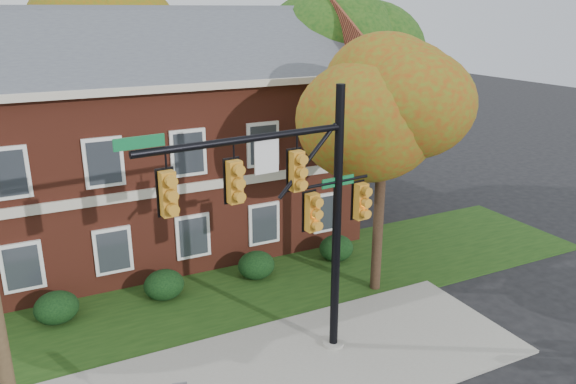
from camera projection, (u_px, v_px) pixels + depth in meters
name	position (u px, v px, depth m)	size (l,w,h in m)	color
sidewalk	(289.00, 371.00, 15.66)	(14.00, 5.00, 0.08)	gray
grass_strip	(226.00, 294.00, 19.91)	(30.00, 6.00, 0.04)	#193811
apartment_building	(122.00, 131.00, 22.57)	(18.80, 8.80, 9.74)	maroon
hedge_left	(56.00, 308.00, 18.00)	(1.40, 1.26, 1.05)	black
hedge_center	(164.00, 285.00, 19.50)	(1.40, 1.26, 1.05)	black
hedge_right	(256.00, 265.00, 20.99)	(1.40, 1.26, 1.05)	black
hedge_far_right	(336.00, 248.00, 22.48)	(1.40, 1.26, 1.05)	black
tree_near_right	(393.00, 105.00, 18.26)	(4.50, 4.25, 8.58)	black
tree_right_rear	(351.00, 42.00, 27.16)	(6.30, 5.95, 10.62)	black
tree_far_rear	(112.00, 26.00, 28.61)	(6.84, 6.46, 11.52)	black
traffic_signal	(295.00, 203.00, 14.58)	(6.99, 1.01, 7.83)	gray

